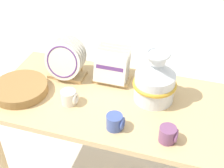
% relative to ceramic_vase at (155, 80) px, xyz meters
% --- Properties ---
extents(display_table, '(1.40, 0.69, 0.65)m').
position_rel_ceramic_vase_xyz_m(display_table, '(-0.23, -0.08, -0.21)').
color(display_table, tan).
rests_on(display_table, ground_plane).
extents(ceramic_vase, '(0.25, 0.25, 0.31)m').
position_rel_ceramic_vase_xyz_m(ceramic_vase, '(0.00, 0.00, 0.00)').
color(ceramic_vase, silver).
rests_on(ceramic_vase, display_table).
extents(dish_rack_round_plates, '(0.23, 0.18, 0.25)m').
position_rel_ceramic_vase_xyz_m(dish_rack_round_plates, '(-0.57, 0.05, -0.02)').
color(dish_rack_round_plates, tan).
rests_on(dish_rack_round_plates, display_table).
extents(dish_rack_square_plates, '(0.23, 0.17, 0.22)m').
position_rel_ceramic_vase_xyz_m(dish_rack_square_plates, '(-0.28, 0.11, -0.05)').
color(dish_rack_square_plates, tan).
rests_on(dish_rack_square_plates, display_table).
extents(wicker_charger_stack, '(0.33, 0.33, 0.05)m').
position_rel_ceramic_vase_xyz_m(wicker_charger_stack, '(-0.77, -0.17, -0.11)').
color(wicker_charger_stack, olive).
rests_on(wicker_charger_stack, display_table).
extents(mug_cobalt_glaze, '(0.09, 0.09, 0.08)m').
position_rel_ceramic_vase_xyz_m(mug_cobalt_glaze, '(-0.14, -0.29, -0.09)').
color(mug_cobalt_glaze, '#42569E').
rests_on(mug_cobalt_glaze, display_table).
extents(mug_cream_glaze, '(0.09, 0.09, 0.08)m').
position_rel_ceramic_vase_xyz_m(mug_cream_glaze, '(-0.45, -0.18, -0.09)').
color(mug_cream_glaze, silver).
rests_on(mug_cream_glaze, display_table).
extents(mug_plum_glaze, '(0.09, 0.09, 0.08)m').
position_rel_ceramic_vase_xyz_m(mug_plum_glaze, '(0.13, -0.30, -0.09)').
color(mug_plum_glaze, '#7A4770').
rests_on(mug_plum_glaze, display_table).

